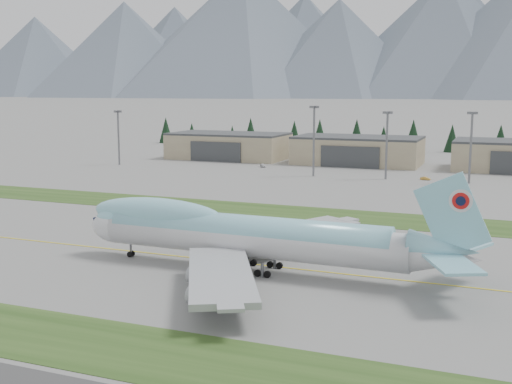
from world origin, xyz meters
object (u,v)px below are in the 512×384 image
at_px(boeing_747_freighter, 246,235).
at_px(service_vehicle_b, 425,180).
at_px(hangar_left, 229,146).
at_px(service_vehicle_a, 263,167).
at_px(hangar_center, 358,150).

height_order(boeing_747_freighter, service_vehicle_b, boeing_747_freighter).
xyz_separation_m(hangar_left, service_vehicle_b, (85.28, -36.15, -5.39)).
bearing_deg(hangar_left, service_vehicle_b, -22.97).
distance_m(boeing_747_freighter, service_vehicle_a, 138.88).
height_order(service_vehicle_a, service_vehicle_b, service_vehicle_a).
bearing_deg(hangar_center, service_vehicle_b, -50.05).
xyz_separation_m(hangar_center, service_vehicle_a, (-30.79, -23.04, -5.39)).
distance_m(boeing_747_freighter, hangar_left, 169.34).
distance_m(service_vehicle_a, service_vehicle_b, 62.47).
relative_size(service_vehicle_a, service_vehicle_b, 1.17).
xyz_separation_m(boeing_747_freighter, service_vehicle_a, (-47.46, 130.39, -5.81)).
bearing_deg(hangar_center, service_vehicle_a, -143.19).
xyz_separation_m(hangar_left, service_vehicle_a, (24.21, -23.04, -5.39)).
relative_size(boeing_747_freighter, hangar_left, 1.38).
relative_size(hangar_left, service_vehicle_a, 12.74).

